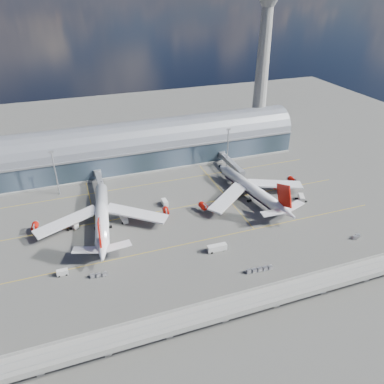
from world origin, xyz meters
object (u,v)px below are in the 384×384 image
object	(u,v)px
service_truck_4	(165,203)
cargo_train_0	(99,275)
cargo_train_2	(356,237)
airliner_right	(252,190)
control_tower	(262,70)
service_truck_3	(301,198)
service_truck_0	(124,218)
service_truck_5	(72,224)
floodlight_mast_right	(228,147)
service_truck_1	(62,272)
floodlight_mast_left	(55,172)
cargo_train_1	(259,269)
service_truck_2	(217,248)
airliner_left	(102,216)

from	to	relation	value
service_truck_4	cargo_train_0	distance (m)	58.39
cargo_train_2	airliner_right	bearing A→B (deg)	51.91
cargo_train_0	control_tower	bearing A→B (deg)	-58.82
service_truck_3	cargo_train_0	distance (m)	111.42
control_tower	service_truck_4	bearing A→B (deg)	-145.21
service_truck_0	cargo_train_0	distance (m)	39.38
service_truck_5	cargo_train_2	bearing A→B (deg)	-56.99
floodlight_mast_right	service_truck_1	world-z (taller)	floodlight_mast_right
floodlight_mast_right	floodlight_mast_left	bearing A→B (deg)	180.00
service_truck_0	cargo_train_1	xyz separation A→B (m)	(44.93, -54.04, -0.71)
airliner_right	service_truck_1	distance (m)	102.82
floodlight_mast_left	service_truck_1	xyz separation A→B (m)	(-1.60, -67.60, -12.37)
service_truck_1	cargo_train_0	bearing A→B (deg)	-112.03
service_truck_4	service_truck_2	bearing A→B (deg)	-78.22
floodlight_mast_right	service_truck_3	size ratio (longest dim) A/B	3.71
airliner_right	service_truck_1	bearing A→B (deg)	-173.12
airliner_left	floodlight_mast_right	bearing A→B (deg)	32.74
airliner_left	service_truck_0	size ratio (longest dim) A/B	9.26
service_truck_0	cargo_train_2	world-z (taller)	service_truck_0
floodlight_mast_left	service_truck_0	distance (m)	48.73
service_truck_2	cargo_train_0	bearing A→B (deg)	91.03
airliner_right	service_truck_5	xyz separation A→B (m)	(-92.56, 4.30, -3.69)
airliner_left	cargo_train_0	distance (m)	35.11
service_truck_5	cargo_train_1	world-z (taller)	service_truck_5
airliner_left	service_truck_0	bearing A→B (deg)	15.61
cargo_train_0	service_truck_3	bearing A→B (deg)	-86.21
cargo_train_1	service_truck_5	bearing A→B (deg)	45.76
floodlight_mast_right	cargo_train_0	size ratio (longest dim) A/B	3.69
control_tower	service_truck_4	distance (m)	113.68
service_truck_3	service_truck_5	bearing A→B (deg)	-163.35
floodlight_mast_left	airliner_left	xyz separation A→B (m)	(18.24, -39.16, -7.76)
floodlight_mast_left	service_truck_3	size ratio (longest dim) A/B	3.71
control_tower	cargo_train_1	size ratio (longest dim) A/B	8.82
airliner_left	cargo_train_1	world-z (taller)	airliner_left
service_truck_2	airliner_left	bearing A→B (deg)	53.46
service_truck_2	service_truck_4	distance (m)	45.22
floodlight_mast_right	service_truck_2	bearing A→B (deg)	-117.02
service_truck_1	service_truck_2	xyz separation A→B (m)	(63.82, -6.48, 0.35)
service_truck_3	floodlight_mast_right	bearing A→B (deg)	136.65
service_truck_0	service_truck_1	bearing A→B (deg)	-142.10
service_truck_0	cargo_train_1	bearing A→B (deg)	-57.25
airliner_right	cargo_train_0	world-z (taller)	airliner_right
cargo_train_0	cargo_train_2	world-z (taller)	cargo_train_0
floodlight_mast_left	service_truck_5	world-z (taller)	floodlight_mast_left
service_truck_3	cargo_train_0	xyz separation A→B (m)	(-108.97, -23.22, -0.80)
cargo_train_2	service_truck_2	bearing A→B (deg)	99.74
service_truck_1	cargo_train_2	distance (m)	128.60
control_tower	service_truck_5	distance (m)	153.18
floodlight_mast_right	cargo_train_0	distance (m)	115.41
airliner_left	service_truck_4	xyz separation A→B (m)	(32.96, 8.94, -4.35)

